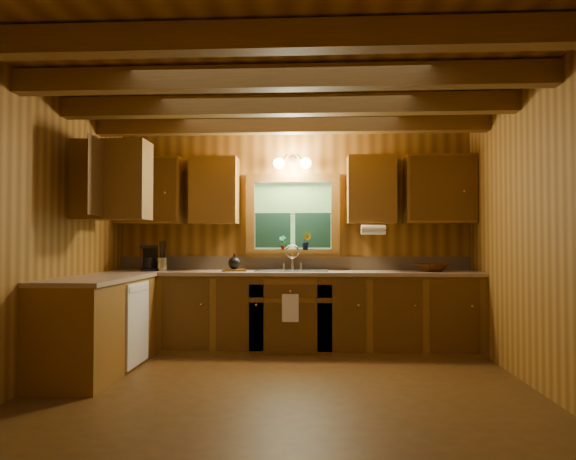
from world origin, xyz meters
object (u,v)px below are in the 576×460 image
(coffee_maker, at_px, (149,258))
(wicker_basket, at_px, (431,268))
(sink, at_px, (292,275))
(cutting_board, at_px, (234,270))

(coffee_maker, distance_m, wicker_basket, 3.23)
(sink, height_order, coffee_maker, sink)
(sink, relative_size, cutting_board, 3.09)
(cutting_board, relative_size, wicker_basket, 0.75)
(coffee_maker, bearing_deg, sink, -20.25)
(coffee_maker, height_order, cutting_board, coffee_maker)
(sink, bearing_deg, wicker_basket, -0.17)
(cutting_board, distance_m, wicker_basket, 2.23)
(cutting_board, xyz_separation_m, wicker_basket, (2.23, 0.06, 0.03))
(sink, height_order, wicker_basket, sink)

